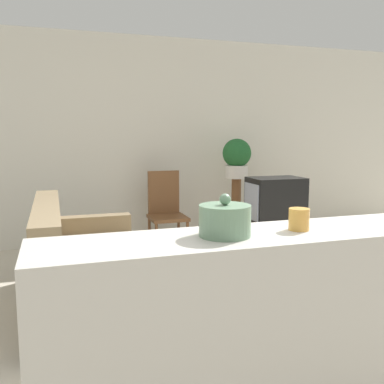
{
  "coord_description": "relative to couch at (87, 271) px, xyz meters",
  "views": [
    {
      "loc": [
        -1.06,
        -2.23,
        1.44
      ],
      "look_at": [
        0.27,
        1.86,
        0.85
      ],
      "focal_mm": 40.0,
      "sensor_mm": 36.0,
      "label": 1
    }
  ],
  "objects": [
    {
      "name": "wall_back",
      "position": [
        0.84,
        2.12,
        1.05
      ],
      "size": [
        9.0,
        0.06,
        2.7
      ],
      "color": "silver",
      "rests_on": "ground_plane"
    },
    {
      "name": "wooden_chair",
      "position": [
        1.07,
        1.5,
        0.22
      ],
      "size": [
        0.44,
        0.44,
        0.98
      ],
      "color": "brown",
      "rests_on": "ground_plane"
    },
    {
      "name": "ground_plane",
      "position": [
        0.84,
        -1.31,
        -0.3
      ],
      "size": [
        14.0,
        14.0,
        0.0
      ],
      "primitive_type": "plane",
      "color": "beige"
    },
    {
      "name": "tv_stand",
      "position": [
        2.15,
        0.71,
        -0.09
      ],
      "size": [
        0.86,
        0.52,
        0.43
      ],
      "color": "brown",
      "rests_on": "ground_plane"
    },
    {
      "name": "candle_jar",
      "position": [
        0.83,
        -1.86,
        0.75
      ],
      "size": [
        0.09,
        0.09,
        0.1
      ],
      "color": "gold",
      "rests_on": "foreground_counter"
    },
    {
      "name": "potted_plant",
      "position": [
        2.07,
        1.63,
        0.83
      ],
      "size": [
        0.38,
        0.38,
        0.52
      ],
      "color": "white",
      "rests_on": "plant_stand"
    },
    {
      "name": "television",
      "position": [
        2.15,
        0.71,
        0.39
      ],
      "size": [
        0.61,
        0.41,
        0.52
      ],
      "color": "black",
      "rests_on": "tv_stand"
    },
    {
      "name": "plant_stand",
      "position": [
        2.07,
        1.63,
        0.13
      ],
      "size": [
        0.13,
        0.13,
        0.85
      ],
      "color": "brown",
      "rests_on": "ground_plane"
    },
    {
      "name": "couch",
      "position": [
        0.0,
        0.0,
        0.0
      ],
      "size": [
        0.9,
        1.78,
        0.88
      ],
      "color": "#847051",
      "rests_on": "ground_plane"
    },
    {
      "name": "decorative_bowl",
      "position": [
        0.47,
        -1.86,
        0.77
      ],
      "size": [
        0.23,
        0.23,
        0.19
      ],
      "color": "gray",
      "rests_on": "foreground_counter"
    },
    {
      "name": "foreground_counter",
      "position": [
        0.84,
        -1.86,
        0.2
      ],
      "size": [
        2.4,
        0.44,
        1.0
      ],
      "color": "beige",
      "rests_on": "ground_plane"
    }
  ]
}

